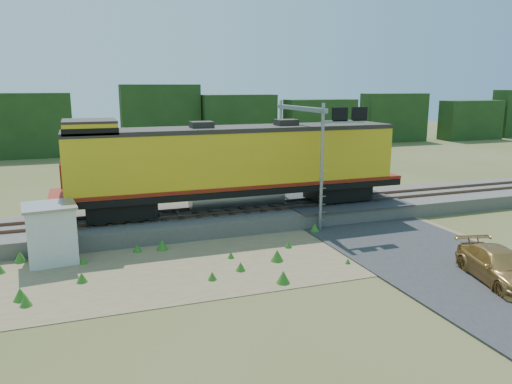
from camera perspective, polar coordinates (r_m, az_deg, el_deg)
name	(u,v)px	position (r m, az deg, el deg)	size (l,w,h in m)	color
ground	(265,259)	(22.37, 1.08, -7.66)	(140.00, 140.00, 0.00)	#475123
ballast	(227,217)	(27.69, -3.33, -2.91)	(70.00, 5.00, 0.80)	slate
rails	(227,209)	(27.57, -3.34, -1.95)	(70.00, 1.54, 0.16)	brown
dirt_shoulder	(219,260)	(22.23, -4.25, -7.79)	(26.00, 8.00, 0.03)	#8C7754
road	(390,237)	(26.13, 15.05, -4.95)	(7.00, 66.00, 0.86)	#38383A
tree_line_north	(147,126)	(58.33, -12.38, 7.41)	(130.00, 3.00, 6.50)	#1B3513
weed_clumps	(187,268)	(21.55, -7.85, -8.57)	(15.00, 6.20, 0.56)	#316F1F
locomotive	(232,163)	(27.16, -2.76, 3.29)	(19.26, 2.94, 4.97)	black
shed	(51,233)	(23.42, -22.37, -4.36)	(2.38, 2.38, 2.56)	silver
signal_gantry	(310,132)	(27.93, 6.21, 6.84)	(2.65, 6.20, 6.68)	gray
car	(500,266)	(21.83, 26.07, -7.65)	(1.82, 4.47, 1.30)	#B28142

